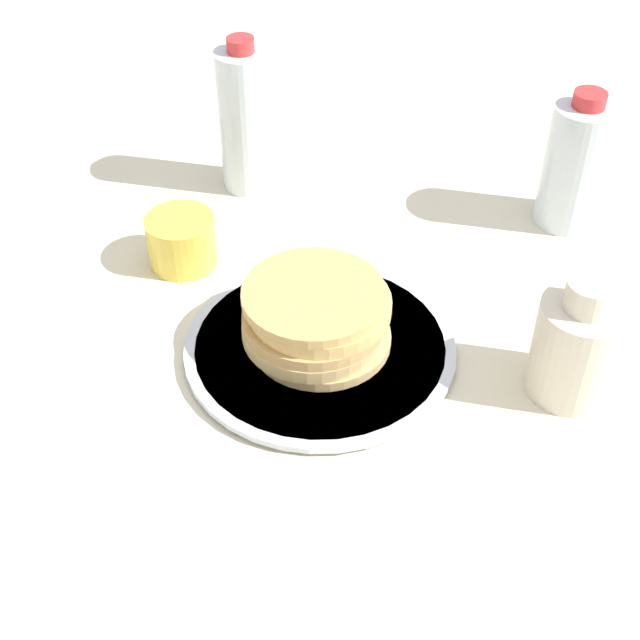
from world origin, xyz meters
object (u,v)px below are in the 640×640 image
Objects in this scene: pancake_stack at (316,317)px; water_bottle_mid at (245,120)px; plate at (320,347)px; water_bottle_near at (575,164)px; cream_jug at (577,345)px; juice_glass at (182,241)px.

pancake_stack is 0.34m from water_bottle_mid.
water_bottle_mid is (0.32, 0.12, 0.09)m from plate.
pancake_stack is 0.89× the size of water_bottle_near.
water_bottle_near is at bearing -6.93° from cream_jug.
pancake_stack is 0.23m from juice_glass.
juice_glass is 0.59× the size of cream_jug.
juice_glass is at bearing 67.43° from cream_jug.
water_bottle_near reaches higher than juice_glass.
plate is 0.23m from juice_glass.
plate is 1.64× the size of water_bottle_near.
juice_glass is at bearing 50.22° from plate.
plate is at bearing 82.48° from cream_jug.
plate is at bearing 132.14° from water_bottle_near.
cream_jug is 0.79× the size of water_bottle_near.
water_bottle_near reaches higher than pancake_stack.
pancake_stack reaches higher than juice_glass.
cream_jug is at bearing -97.52° from plate.
water_bottle_mid is (0.05, 0.42, 0.01)m from water_bottle_near.
cream_jug is (-0.04, -0.27, 0.01)m from pancake_stack.
plate is 0.36m from water_bottle_mid.
plate is 0.41m from water_bottle_near.
water_bottle_near reaches higher than plate.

